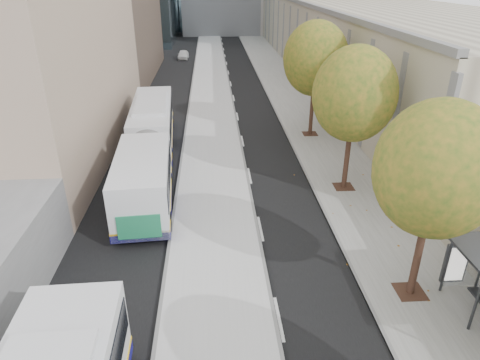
{
  "coord_description": "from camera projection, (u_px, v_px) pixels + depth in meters",
  "views": [
    {
      "loc": [
        -3.83,
        0.52,
        11.18
      ],
      "look_at": [
        -2.62,
        18.33,
        2.5
      ],
      "focal_mm": 32.0,
      "sensor_mm": 36.0,
      "label": 1
    }
  ],
  "objects": [
    {
      "name": "bus_platform",
      "position": [
        212.0,
        120.0,
        35.79
      ],
      "size": [
        4.25,
        150.0,
        0.15
      ],
      "primitive_type": "cube",
      "color": "#B8B8B8",
      "rests_on": "ground"
    },
    {
      "name": "sidewalk",
      "position": [
        306.0,
        118.0,
        36.29
      ],
      "size": [
        4.75,
        150.0,
        0.08
      ],
      "primitive_type": "cube",
      "color": "gray",
      "rests_on": "ground"
    },
    {
      "name": "building_tan",
      "position": [
        344.0,
        28.0,
        61.27
      ],
      "size": [
        18.0,
        92.0,
        8.0
      ],
      "primitive_type": "cube",
      "color": "gray",
      "rests_on": "ground"
    },
    {
      "name": "tree_c",
      "position": [
        437.0,
        170.0,
        14.24
      ],
      "size": [
        4.2,
        4.2,
        7.28
      ],
      "color": "black",
      "rests_on": "sidewalk"
    },
    {
      "name": "tree_d",
      "position": [
        354.0,
        94.0,
        22.22
      ],
      "size": [
        4.4,
        4.4,
        7.6
      ],
      "color": "black",
      "rests_on": "sidewalk"
    },
    {
      "name": "tree_e",
      "position": [
        316.0,
        59.0,
        30.2
      ],
      "size": [
        4.6,
        4.6,
        7.92
      ],
      "color": "black",
      "rests_on": "sidewalk"
    },
    {
      "name": "bus_far",
      "position": [
        149.0,
        143.0,
        26.53
      ],
      "size": [
        3.81,
        18.18,
        3.01
      ],
      "rotation": [
        0.0,
        0.0,
        0.07
      ],
      "color": "silver",
      "rests_on": "ground"
    },
    {
      "name": "distant_car",
      "position": [
        183.0,
        55.0,
        61.09
      ],
      "size": [
        1.55,
        3.59,
        1.21
      ],
      "primitive_type": "imported",
      "rotation": [
        0.0,
        0.0,
        -0.04
      ],
      "color": "silver",
      "rests_on": "ground"
    }
  ]
}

